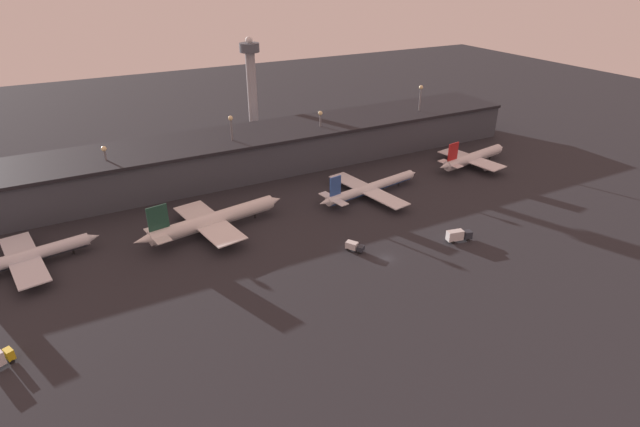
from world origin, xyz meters
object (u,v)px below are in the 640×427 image
object	(u,v)px
airplane_0	(28,257)
airplane_2	(370,188)
service_vehicle_2	(458,235)
airplane_1	(213,220)
airplane_3	(473,158)
service_vehicle_1	(354,246)
control_tower	(251,80)

from	to	relation	value
airplane_0	airplane_2	distance (m)	109.10
airplane_0	service_vehicle_2	distance (m)	122.85
airplane_1	airplane_3	xyz separation A→B (m)	(110.90, 4.28, -0.36)
airplane_3	service_vehicle_1	world-z (taller)	airplane_3
service_vehicle_1	service_vehicle_2	bearing A→B (deg)	39.00
airplane_3	service_vehicle_1	bearing A→B (deg)	-165.50
control_tower	airplane_1	bearing A→B (deg)	-118.64
airplane_2	airplane_1	bearing A→B (deg)	169.93
airplane_1	control_tower	xyz separation A→B (m)	(46.81, 85.71, 22.42)
airplane_1	service_vehicle_1	xyz separation A→B (m)	(32.58, -30.77, -2.34)
service_vehicle_1	airplane_2	bearing A→B (deg)	106.99
service_vehicle_2	control_tower	size ratio (longest dim) A/B	0.18
airplane_1	service_vehicle_2	distance (m)	75.13
airplane_1	airplane_2	size ratio (longest dim) A/B	1.07
airplane_0	service_vehicle_1	bearing A→B (deg)	-32.20
airplane_1	airplane_3	bearing A→B (deg)	-7.40
airplane_1	airplane_2	bearing A→B (deg)	-10.07
control_tower	service_vehicle_1	bearing A→B (deg)	-96.96
airplane_3	service_vehicle_1	distance (m)	85.82
airplane_1	airplane_2	world-z (taller)	airplane_1
airplane_3	service_vehicle_2	bearing A→B (deg)	-146.38
airplane_3	airplane_1	bearing A→B (deg)	172.60
airplane_0	airplane_3	size ratio (longest dim) A/B	0.92
airplane_2	airplane_3	distance (m)	53.34
airplane_3	service_vehicle_1	xyz separation A→B (m)	(-78.32, -35.05, -1.98)
airplane_2	service_vehicle_2	xyz separation A→B (m)	(5.43, -40.10, -0.86)
service_vehicle_2	airplane_3	bearing A→B (deg)	54.29
airplane_2	service_vehicle_1	distance (m)	39.43
airplane_0	service_vehicle_1	distance (m)	90.79
control_tower	service_vehicle_2	bearing A→B (deg)	-82.60
airplane_0	service_vehicle_2	bearing A→B (deg)	-30.93
airplane_3	service_vehicle_2	xyz separation A→B (m)	(-47.69, -44.84, -1.48)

